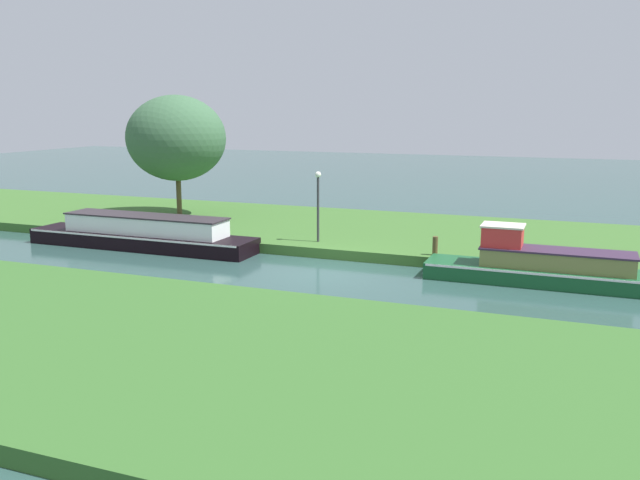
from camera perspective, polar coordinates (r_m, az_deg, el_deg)
ground_plane at (r=23.55m, az=0.33°, el=-2.79°), size 120.00×120.00×0.00m
riverbank_far at (r=30.00m, az=5.13°, el=0.62°), size 72.00×10.00×0.40m
riverbank_near at (r=15.79m, az=-11.63°, el=-9.42°), size 72.00×10.00×0.40m
black_barge at (r=28.46m, az=-14.83°, el=0.49°), size 10.05×1.89×1.38m
forest_narrowboat at (r=23.12m, az=18.65°, el=-2.20°), size 7.72×1.71×1.89m
willow_tree_left at (r=33.84m, az=-12.16°, el=8.47°), size 4.99×4.46×5.90m
lamp_post at (r=26.61m, az=-0.17°, el=3.63°), size 0.24×0.24×2.82m
mooring_post_near at (r=28.88m, az=-11.85°, el=1.28°), size 0.15×0.15×0.86m
mooring_post_far at (r=24.75m, az=9.77°, el=-0.49°), size 0.19×0.19×0.69m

